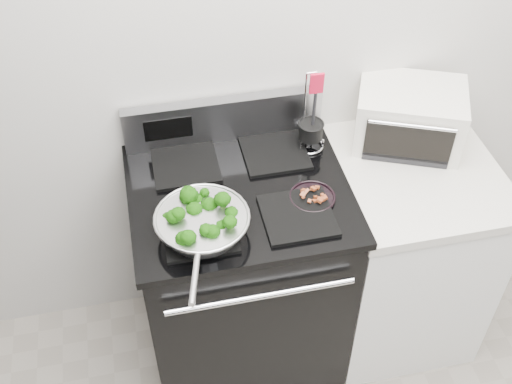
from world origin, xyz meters
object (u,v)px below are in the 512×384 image
object	(u,v)px
toaster_oven	(409,116)
skillet	(202,223)
bacon_plate	(312,195)
utensil_holder	(310,134)
gas_range	(241,272)

from	to	relation	value
toaster_oven	skillet	bearing A→B (deg)	-134.59
skillet	toaster_oven	bearing A→B (deg)	36.27
bacon_plate	utensil_holder	bearing A→B (deg)	76.16
utensil_holder	toaster_oven	distance (m)	0.39
skillet	bacon_plate	distance (m)	0.41
skillet	utensil_holder	size ratio (longest dim) A/B	1.47
skillet	toaster_oven	xyz separation A→B (m)	(0.86, 0.36, 0.03)
skillet	gas_range	bearing A→B (deg)	62.62
skillet	toaster_oven	size ratio (longest dim) A/B	1.03
bacon_plate	utensil_holder	distance (m)	0.29
skillet	bacon_plate	size ratio (longest dim) A/B	3.03
gas_range	bacon_plate	world-z (taller)	gas_range
skillet	bacon_plate	bearing A→B (deg)	25.41
skillet	toaster_oven	world-z (taller)	toaster_oven
utensil_holder	skillet	bearing A→B (deg)	-140.73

